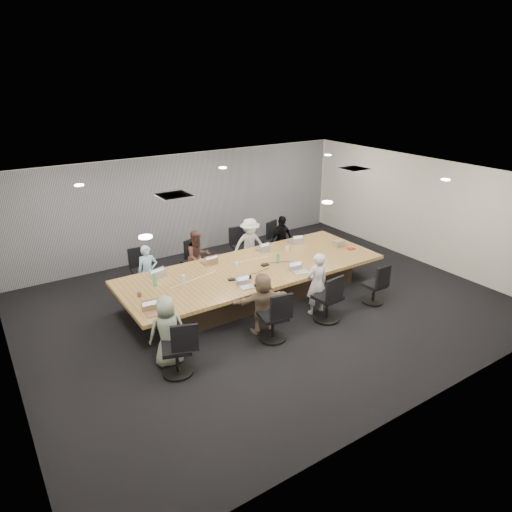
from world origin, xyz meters
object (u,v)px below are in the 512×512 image
chair_1 (192,265)px  chair_5 (273,320)px  person_6 (317,284)px  bottle_green_right (278,258)px  chair_4 (177,352)px  person_2 (250,245)px  laptop_3 (294,242)px  canvas_bag (339,243)px  mug_brown (139,294)px  person_3 (281,239)px  person_0 (148,272)px  chair_6 (327,301)px  laptop_4 (155,313)px  laptop_2 (262,250)px  person_4 (167,331)px  stapler (247,277)px  chair_2 (243,250)px  snack_packet (351,248)px  laptop_5 (247,287)px  laptop_1 (209,262)px  bottle_green_left (155,280)px  conference_table (254,281)px  chair_0 (143,274)px  chair_7 (374,288)px  chair_3 (274,244)px  laptop_0 (157,275)px  laptop_6 (301,272)px  bottle_clear (184,281)px  person_1 (198,258)px  person_5 (263,303)px

chair_1 → chair_5: size_ratio=0.87×
person_6 → bottle_green_right: (-0.11, 1.24, 0.18)m
chair_4 → person_2: 4.58m
laptop_3 → canvas_bag: canvas_bag is taller
chair_1 → mug_brown: 2.59m
person_3 → person_0: bearing=167.0°
chair_6 → laptop_4: size_ratio=2.67×
chair_1 → laptop_2: size_ratio=2.58×
person_4 → stapler: bearing=-146.7°
chair_2 → snack_packet: 2.81m
laptop_3 → person_6: (-1.05, -2.15, -0.06)m
stapler → bottle_green_right: bearing=25.9°
laptop_5 → person_3: bearing=49.4°
chair_2 → laptop_1: (-1.48, -0.90, 0.31)m
laptop_4 → bottle_green_left: (0.44, 1.10, 0.13)m
snack_packet → canvas_bag: bearing=107.4°
conference_table → laptop_2: bearing=46.4°
chair_0 → chair_7: bearing=143.6°
chair_3 → laptop_3: 0.96m
person_0 → chair_1: bearing=29.1°
conference_table → chair_7: bearing=-39.2°
laptop_1 → person_2: size_ratio=0.23×
person_3 → canvas_bag: person_3 is taller
person_0 → laptop_0: person_0 is taller
chair_3 → laptop_6: chair_3 is taller
chair_0 → chair_5: (1.31, -3.40, 0.00)m
bottle_clear → person_6: bearing=-28.7°
person_0 → bottle_clear: person_0 is taller
person_6 → canvas_bag: bearing=-136.8°
laptop_4 → canvas_bag: 5.25m
person_6 → canvas_bag: (1.84, 1.32, 0.13)m
person_0 → laptop_6: size_ratio=3.91×
chair_5 → bottle_green_left: size_ratio=3.04×
bottle_green_left → canvas_bag: size_ratio=1.03×
chair_6 → person_3: size_ratio=0.67×
bottle_green_right → conference_table: bearing=169.6°
chair_2 → laptop_1: bearing=39.6°
laptop_3 → person_6: size_ratio=0.21×
person_0 → laptop_2: person_0 is taller
chair_6 → person_6: person_6 is taller
person_2 → bottle_green_right: person_2 is taller
chair_0 → person_6: person_6 is taller
person_1 → person_4: (-1.93, -2.70, -0.02)m
chair_3 → chair_5: 4.17m
conference_table → laptop_0: (-1.98, 0.80, 0.35)m
canvas_bag → snack_packet: bearing=-72.6°
chair_2 → person_2: (-0.00, -0.35, 0.26)m
person_5 → bottle_clear: bearing=-40.2°
mug_brown → laptop_2: bearing=12.9°
chair_7 → bottle_green_left: (-4.29, 2.00, 0.52)m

